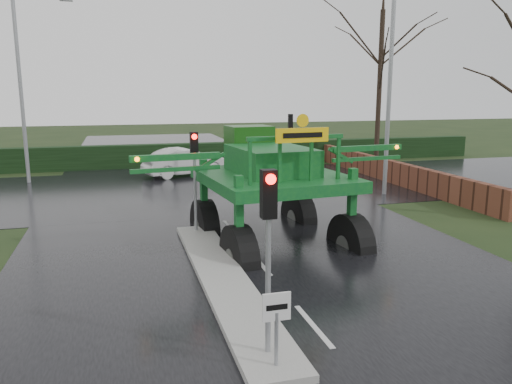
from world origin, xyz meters
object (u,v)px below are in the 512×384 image
object	(u,v)px
street_light_left_far	(25,69)
white_sedan	(186,176)
keep_left_sign	(277,317)
street_light_right	(385,66)
traffic_signal_near	(269,223)
traffic_signal_far	(290,129)
traffic_signal_mid	(194,160)
crop_sprayer	(236,175)

from	to	relation	value
street_light_left_far	white_sedan	distance (m)	10.18
keep_left_sign	street_light_right	bearing A→B (deg)	54.88
traffic_signal_near	traffic_signal_far	world-z (taller)	same
street_light_left_far	keep_left_sign	bearing A→B (deg)	-72.22
traffic_signal_mid	keep_left_sign	bearing A→B (deg)	-90.00
traffic_signal_near	street_light_left_far	bearing A→B (deg)	108.17
keep_left_sign	white_sedan	world-z (taller)	keep_left_sign
keep_left_sign	white_sedan	bearing A→B (deg)	86.43
street_light_left_far	white_sedan	xyz separation A→B (m)	(8.23, -0.07, -5.99)
keep_left_sign	traffic_signal_mid	xyz separation A→B (m)	(0.00, 8.99, 1.53)
keep_left_sign	traffic_signal_far	xyz separation A→B (m)	(7.80, 21.51, 1.53)
crop_sprayer	keep_left_sign	bearing A→B (deg)	-102.84
traffic_signal_far	street_light_right	distance (m)	8.86
keep_left_sign	crop_sprayer	world-z (taller)	crop_sprayer
traffic_signal_mid	white_sedan	bearing A→B (deg)	83.86
street_light_left_far	traffic_signal_near	bearing A→B (deg)	-71.83
traffic_signal_far	keep_left_sign	bearing A→B (deg)	70.07
street_light_right	crop_sprayer	size ratio (longest dim) A/B	1.07
street_light_left_far	white_sedan	bearing A→B (deg)	-0.47
traffic_signal_near	street_light_right	size ratio (longest dim) A/B	0.35
traffic_signal_far	street_light_left_far	world-z (taller)	street_light_left_far
traffic_signal_near	traffic_signal_mid	xyz separation A→B (m)	(0.00, 8.50, 0.00)
keep_left_sign	street_light_right	size ratio (longest dim) A/B	0.14
traffic_signal_near	crop_sprayer	bearing A→B (deg)	82.34
street_light_right	crop_sprayer	distance (m)	11.86
traffic_signal_far	street_light_left_far	xyz separation A→B (m)	(-14.69, -0.01, 3.40)
traffic_signal_near	street_light_left_far	size ratio (longest dim) A/B	0.35
street_light_left_far	crop_sprayer	bearing A→B (deg)	-63.28
keep_left_sign	traffic_signal_near	size ratio (longest dim) A/B	0.38
keep_left_sign	white_sedan	size ratio (longest dim) A/B	0.27
crop_sprayer	white_sedan	size ratio (longest dim) A/B	1.90
traffic_signal_near	white_sedan	size ratio (longest dim) A/B	0.72
street_light_right	street_light_left_far	world-z (taller)	same
traffic_signal_near	street_light_right	world-z (taller)	street_light_right
traffic_signal_near	keep_left_sign	bearing A→B (deg)	-90.00
traffic_signal_far	street_light_left_far	size ratio (longest dim) A/B	0.35
traffic_signal_mid	traffic_signal_far	size ratio (longest dim) A/B	1.00
crop_sprayer	white_sedan	world-z (taller)	crop_sprayer
traffic_signal_mid	crop_sprayer	xyz separation A→B (m)	(0.78, -2.73, -0.10)
keep_left_sign	traffic_signal_far	world-z (taller)	traffic_signal_far
traffic_signal_near	crop_sprayer	world-z (taller)	crop_sprayer
crop_sprayer	street_light_right	bearing A→B (deg)	33.92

